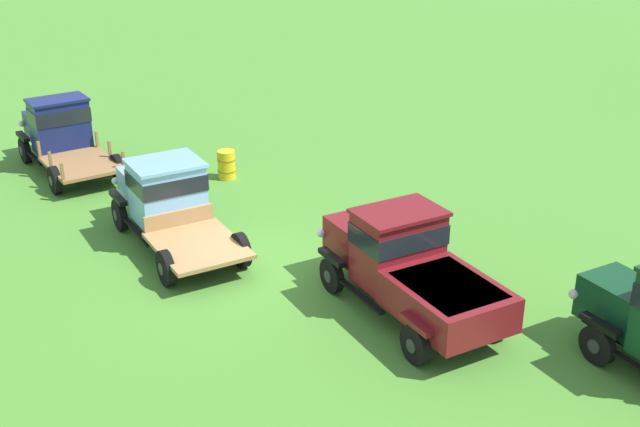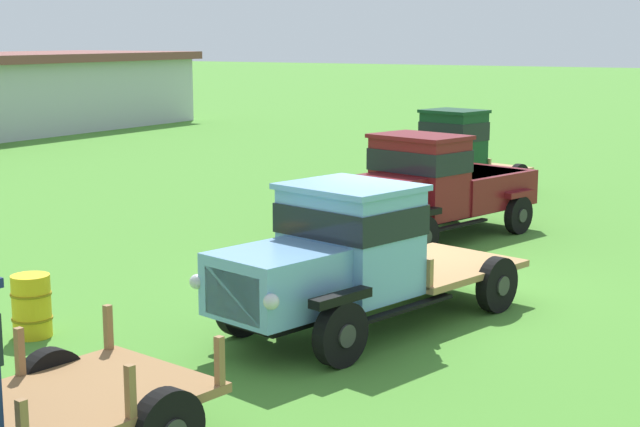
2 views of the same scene
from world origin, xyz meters
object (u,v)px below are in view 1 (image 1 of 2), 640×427
object	(u,v)px
vintage_truck_second_in_line	(166,197)
oil_drum_beside_row	(227,165)
vintage_truck_foreground_near	(60,132)
vintage_truck_midrow_center	(407,264)

from	to	relation	value
vintage_truck_second_in_line	oil_drum_beside_row	xyz separation A→B (m)	(-2.32, 3.68, -0.68)
vintage_truck_second_in_line	oil_drum_beside_row	size ratio (longest dim) A/B	6.44
vintage_truck_second_in_line	oil_drum_beside_row	world-z (taller)	vintage_truck_second_in_line
vintage_truck_foreground_near	vintage_truck_midrow_center	world-z (taller)	vintage_truck_foreground_near
vintage_truck_midrow_center	oil_drum_beside_row	bearing A→B (deg)	166.88
vintage_truck_foreground_near	oil_drum_beside_row	size ratio (longest dim) A/B	6.05
vintage_truck_foreground_near	oil_drum_beside_row	bearing A→B (deg)	33.81
vintage_truck_midrow_center	oil_drum_beside_row	world-z (taller)	vintage_truck_midrow_center
vintage_truck_foreground_near	vintage_truck_midrow_center	distance (m)	13.50
vintage_truck_foreground_near	vintage_truck_midrow_center	bearing A→B (deg)	4.04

